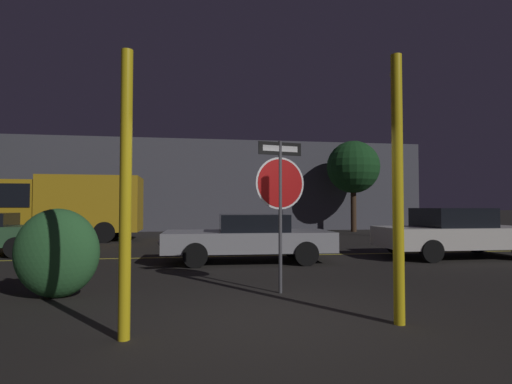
{
  "coord_description": "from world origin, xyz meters",
  "views": [
    {
      "loc": [
        -0.89,
        -5.14,
        1.47
      ],
      "look_at": [
        0.45,
        3.58,
        1.78
      ],
      "focal_mm": 28.0,
      "sensor_mm": 36.0,
      "label": 1
    }
  ],
  "objects_px": {
    "hedge_bush_1": "(57,253)",
    "street_lamp": "(396,124)",
    "passing_car_2": "(249,237)",
    "delivery_truck": "(59,204)",
    "yellow_pole_right": "(398,188)",
    "yellow_pole_left": "(126,193)",
    "passing_car_3": "(455,233)",
    "stop_sign": "(280,186)",
    "tree_1": "(353,167)"
  },
  "relations": [
    {
      "from": "hedge_bush_1",
      "to": "street_lamp",
      "type": "xyz_separation_m",
      "value": [
        11.71,
        10.9,
        4.72
      ]
    },
    {
      "from": "passing_car_2",
      "to": "delivery_truck",
      "type": "xyz_separation_m",
      "value": [
        -7.11,
        7.48,
        0.91
      ]
    },
    {
      "from": "yellow_pole_right",
      "to": "hedge_bush_1",
      "type": "distance_m",
      "value": 5.28
    },
    {
      "from": "yellow_pole_left",
      "to": "street_lamp",
      "type": "xyz_separation_m",
      "value": [
        10.29,
        13.17,
        3.83
      ]
    },
    {
      "from": "yellow_pole_right",
      "to": "delivery_truck",
      "type": "height_order",
      "value": "yellow_pole_right"
    },
    {
      "from": "delivery_truck",
      "to": "passing_car_2",
      "type": "bearing_deg",
      "value": -137.93
    },
    {
      "from": "passing_car_3",
      "to": "delivery_truck",
      "type": "distance_m",
      "value": 15.11
    },
    {
      "from": "stop_sign",
      "to": "hedge_bush_1",
      "type": "xyz_separation_m",
      "value": [
        -3.63,
        0.21,
        -1.1
      ]
    },
    {
      "from": "yellow_pole_left",
      "to": "yellow_pole_right",
      "type": "xyz_separation_m",
      "value": [
        3.28,
        0.08,
        0.08
      ]
    },
    {
      "from": "stop_sign",
      "to": "passing_car_3",
      "type": "height_order",
      "value": "stop_sign"
    },
    {
      "from": "tree_1",
      "to": "street_lamp",
      "type": "bearing_deg",
      "value": -83.93
    },
    {
      "from": "tree_1",
      "to": "hedge_bush_1",
      "type": "bearing_deg",
      "value": -126.82
    },
    {
      "from": "tree_1",
      "to": "yellow_pole_right",
      "type": "bearing_deg",
      "value": -110.83
    },
    {
      "from": "stop_sign",
      "to": "delivery_truck",
      "type": "bearing_deg",
      "value": 110.38
    },
    {
      "from": "hedge_bush_1",
      "to": "street_lamp",
      "type": "height_order",
      "value": "street_lamp"
    },
    {
      "from": "tree_1",
      "to": "stop_sign",
      "type": "bearing_deg",
      "value": -116.59
    },
    {
      "from": "yellow_pole_right",
      "to": "stop_sign",
      "type": "bearing_deg",
      "value": 118.7
    },
    {
      "from": "stop_sign",
      "to": "delivery_truck",
      "type": "distance_m",
      "value": 13.39
    },
    {
      "from": "stop_sign",
      "to": "passing_car_2",
      "type": "xyz_separation_m",
      "value": [
        -0.01,
        3.86,
        -1.17
      ]
    },
    {
      "from": "passing_car_3",
      "to": "tree_1",
      "type": "height_order",
      "value": "tree_1"
    },
    {
      "from": "yellow_pole_right",
      "to": "hedge_bush_1",
      "type": "bearing_deg",
      "value": 155.05
    },
    {
      "from": "yellow_pole_left",
      "to": "street_lamp",
      "type": "relative_size",
      "value": 0.4
    },
    {
      "from": "stop_sign",
      "to": "hedge_bush_1",
      "type": "relative_size",
      "value": 1.81
    },
    {
      "from": "stop_sign",
      "to": "hedge_bush_1",
      "type": "height_order",
      "value": "stop_sign"
    },
    {
      "from": "passing_car_2",
      "to": "street_lamp",
      "type": "bearing_deg",
      "value": -46.24
    },
    {
      "from": "passing_car_3",
      "to": "tree_1",
      "type": "distance_m",
      "value": 11.91
    },
    {
      "from": "stop_sign",
      "to": "tree_1",
      "type": "height_order",
      "value": "tree_1"
    },
    {
      "from": "yellow_pole_left",
      "to": "passing_car_2",
      "type": "height_order",
      "value": "yellow_pole_left"
    },
    {
      "from": "passing_car_2",
      "to": "delivery_truck",
      "type": "height_order",
      "value": "delivery_truck"
    },
    {
      "from": "stop_sign",
      "to": "delivery_truck",
      "type": "height_order",
      "value": "delivery_truck"
    },
    {
      "from": "stop_sign",
      "to": "passing_car_2",
      "type": "relative_size",
      "value": 0.57
    },
    {
      "from": "passing_car_3",
      "to": "hedge_bush_1",
      "type": "bearing_deg",
      "value": -69.05
    },
    {
      "from": "yellow_pole_left",
      "to": "passing_car_2",
      "type": "distance_m",
      "value": 6.38
    },
    {
      "from": "stop_sign",
      "to": "passing_car_2",
      "type": "height_order",
      "value": "stop_sign"
    },
    {
      "from": "yellow_pole_left",
      "to": "yellow_pole_right",
      "type": "height_order",
      "value": "yellow_pole_right"
    },
    {
      "from": "hedge_bush_1",
      "to": "delivery_truck",
      "type": "relative_size",
      "value": 0.22
    },
    {
      "from": "street_lamp",
      "to": "tree_1",
      "type": "height_order",
      "value": "street_lamp"
    },
    {
      "from": "yellow_pole_left",
      "to": "tree_1",
      "type": "relative_size",
      "value": 0.61
    },
    {
      "from": "passing_car_3",
      "to": "street_lamp",
      "type": "xyz_separation_m",
      "value": [
        2.09,
        7.25,
        4.73
      ]
    },
    {
      "from": "delivery_truck",
      "to": "yellow_pole_right",
      "type": "bearing_deg",
      "value": -149.85
    },
    {
      "from": "passing_car_2",
      "to": "street_lamp",
      "type": "xyz_separation_m",
      "value": [
        8.09,
        7.26,
        4.79
      ]
    },
    {
      "from": "passing_car_2",
      "to": "tree_1",
      "type": "height_order",
      "value": "tree_1"
    },
    {
      "from": "passing_car_3",
      "to": "street_lamp",
      "type": "bearing_deg",
      "value": 164.06
    },
    {
      "from": "yellow_pole_left",
      "to": "tree_1",
      "type": "distance_m",
      "value": 20.03
    },
    {
      "from": "yellow_pole_left",
      "to": "street_lamp",
      "type": "distance_m",
      "value": 17.14
    },
    {
      "from": "stop_sign",
      "to": "delivery_truck",
      "type": "relative_size",
      "value": 0.4
    },
    {
      "from": "passing_car_2",
      "to": "street_lamp",
      "type": "height_order",
      "value": "street_lamp"
    },
    {
      "from": "street_lamp",
      "to": "delivery_truck",
      "type": "bearing_deg",
      "value": 179.16
    },
    {
      "from": "passing_car_3",
      "to": "stop_sign",
      "type": "bearing_deg",
      "value": -57.02
    },
    {
      "from": "hedge_bush_1",
      "to": "passing_car_3",
      "type": "distance_m",
      "value": 10.29
    }
  ]
}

